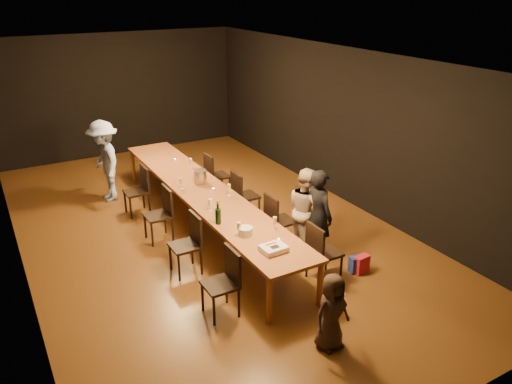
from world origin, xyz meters
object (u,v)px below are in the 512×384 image
child (332,312)px  champagne_bottle (218,212)px  chair_right_1 (281,220)px  chair_right_0 (325,252)px  woman_birthday (319,215)px  ice_bucket (200,177)px  chair_left_1 (185,245)px  chair_left_0 (220,284)px  chair_right_2 (246,195)px  chair_right_3 (218,175)px  man_blue (105,161)px  plate_stack (246,231)px  woman_tan (306,210)px  table (203,192)px  birthday_cake (274,249)px  chair_left_3 (136,191)px  chair_left_2 (158,215)px

child → champagne_bottle: (-0.36, 2.32, 0.44)m
chair_right_1 → chair_right_0: bearing=-0.0°
woman_birthday → ice_bucket: bearing=21.3°
chair_right_0 → chair_left_1: size_ratio=1.00×
chair_left_0 → chair_right_2: bearing=-35.3°
chair_left_0 → child: bearing=-144.9°
chair_left_0 → champagne_bottle: bearing=-25.2°
chair_right_3 → man_blue: man_blue is taller
woman_birthday → plate_stack: size_ratio=7.03×
chair_right_0 → chair_left_1: 2.08m
ice_bucket → woman_tan: bearing=-59.6°
chair_left_0 → ice_bucket: ice_bucket is taller
woman_tan → table: bearing=42.8°
chair_right_3 → champagne_bottle: 2.82m
man_blue → ice_bucket: 2.23m
chair_right_2 → birthday_cake: size_ratio=2.69×
chair_right_1 → ice_bucket: 1.74m
chair_right_1 → child: size_ratio=0.94×
chair_left_1 → woman_birthday: (2.00, -0.62, 0.28)m
chair_right_0 → champagne_bottle: champagne_bottle is taller
chair_left_3 → chair_right_1: bearing=-144.7°
chair_right_1 → chair_left_2: 2.08m
chair_right_0 → birthday_cake: chair_right_0 is taller
woman_tan → birthday_cake: woman_tan is taller
chair_left_3 → plate_stack: size_ratio=4.36×
child → ice_bucket: (0.08, 3.95, 0.38)m
man_blue → birthday_cake: 4.73m
birthday_cake → plate_stack: 0.61m
chair_left_2 → woman_birthday: (2.00, -1.82, 0.28)m
chair_right_0 → woman_birthday: size_ratio=0.62×
woman_tan → chair_right_1: bearing=51.6°
chair_right_2 → chair_right_3: same height
chair_left_1 → man_blue: bearing=5.1°
woman_birthday → child: bearing=143.0°
chair_left_3 → birthday_cake: (0.79, -3.64, 0.32)m
chair_right_1 → woman_tan: bearing=46.5°
chair_left_1 → chair_left_2: size_ratio=1.00×
chair_left_2 → champagne_bottle: bearing=-158.8°
chair_left_3 → child: size_ratio=0.94×
chair_left_0 → champagne_bottle: (0.51, 1.08, 0.47)m
chair_left_1 → champagne_bottle: size_ratio=2.52×
woman_birthday → table: bearing=27.3°
chair_right_3 → chair_left_3: 1.70m
chair_left_0 → man_blue: 4.59m
chair_left_0 → table: bearing=-19.5°
chair_left_0 → child: child is taller
chair_right_2 → man_blue: man_blue is taller
ice_bucket → chair_left_0: bearing=-109.2°
man_blue → plate_stack: bearing=13.2°
chair_left_0 → chair_right_3: bearing=-25.3°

